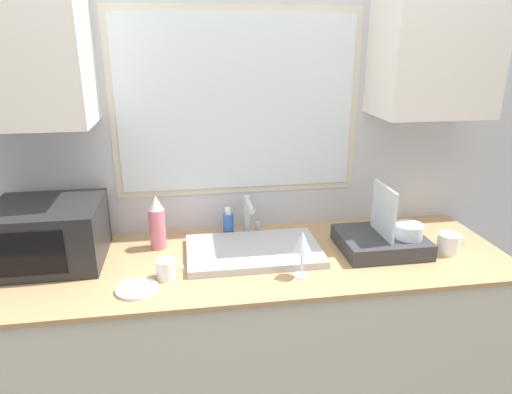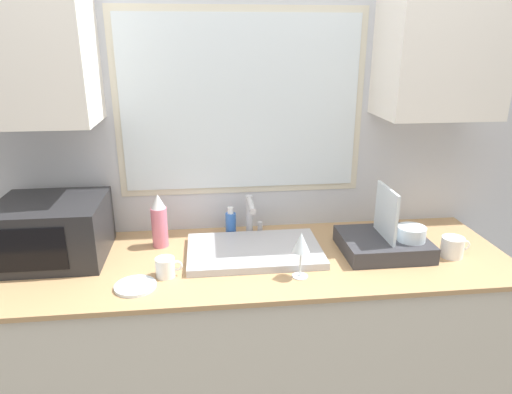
# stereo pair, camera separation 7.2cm
# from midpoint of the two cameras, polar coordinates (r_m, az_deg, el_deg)

# --- Properties ---
(countertop) EXTENTS (2.20, 0.70, 0.92)m
(countertop) POSITION_cam_midpoint_polar(r_m,az_deg,el_deg) (2.18, -1.85, -18.42)
(countertop) COLOR beige
(countertop) RESTS_ON ground_plane
(wall_back) EXTENTS (6.00, 0.38, 2.60)m
(wall_back) POSITION_cam_midpoint_polar(r_m,az_deg,el_deg) (2.10, -3.27, 8.20)
(wall_back) COLOR silver
(wall_back) RESTS_ON ground_plane
(sink_basin) EXTENTS (0.57, 0.36, 0.03)m
(sink_basin) POSITION_cam_midpoint_polar(r_m,az_deg,el_deg) (1.96, -1.35, -6.75)
(sink_basin) COLOR #B2B2B7
(sink_basin) RESTS_ON countertop
(faucet) EXTENTS (0.08, 0.18, 0.19)m
(faucet) POSITION_cam_midpoint_polar(r_m,az_deg,el_deg) (2.08, -1.91, -2.05)
(faucet) COLOR #B7B7BC
(faucet) RESTS_ON countertop
(microwave) EXTENTS (0.42, 0.38, 0.25)m
(microwave) POSITION_cam_midpoint_polar(r_m,az_deg,el_deg) (2.05, -25.41, -4.16)
(microwave) COLOR #232326
(microwave) RESTS_ON countertop
(dish_rack) EXTENTS (0.36, 0.30, 0.29)m
(dish_rack) POSITION_cam_midpoint_polar(r_m,az_deg,el_deg) (2.05, 14.69, -5.10)
(dish_rack) COLOR #333338
(dish_rack) RESTS_ON countertop
(spray_bottle) EXTENTS (0.07, 0.07, 0.24)m
(spray_bottle) POSITION_cam_midpoint_polar(r_m,az_deg,el_deg) (2.03, -13.26, -3.19)
(spray_bottle) COLOR #D8728C
(spray_bottle) RESTS_ON countertop
(soap_bottle) EXTENTS (0.05, 0.05, 0.14)m
(soap_bottle) POSITION_cam_midpoint_polar(r_m,az_deg,el_deg) (2.13, -4.46, -3.35)
(soap_bottle) COLOR blue
(soap_bottle) RESTS_ON countertop
(mug_near_sink) EXTENTS (0.10, 0.07, 0.08)m
(mug_near_sink) POSITION_cam_midpoint_polar(r_m,az_deg,el_deg) (1.80, -12.26, -8.81)
(mug_near_sink) COLOR white
(mug_near_sink) RESTS_ON countertop
(wine_glass) EXTENTS (0.07, 0.07, 0.19)m
(wine_glass) POSITION_cam_midpoint_polar(r_m,az_deg,el_deg) (1.74, 4.63, -5.76)
(wine_glass) COLOR silver
(wine_glass) RESTS_ON countertop
(mug_by_rack) EXTENTS (0.13, 0.09, 0.09)m
(mug_by_rack) POSITION_cam_midpoint_polar(r_m,az_deg,el_deg) (2.11, 22.05, -5.41)
(mug_by_rack) COLOR white
(mug_by_rack) RESTS_ON countertop
(small_plate) EXTENTS (0.15, 0.15, 0.01)m
(small_plate) POSITION_cam_midpoint_polar(r_m,az_deg,el_deg) (1.76, -15.85, -10.99)
(small_plate) COLOR silver
(small_plate) RESTS_ON countertop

